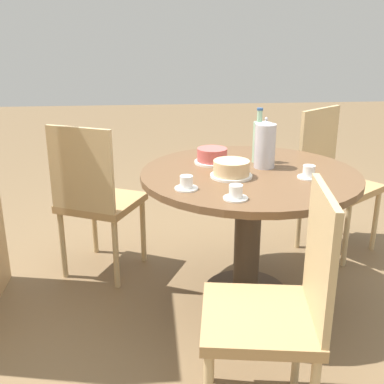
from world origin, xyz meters
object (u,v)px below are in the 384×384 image
cake_main (231,169)px  cup_a (236,193)px  chair_a (333,177)px  cup_b (309,173)px  chair_c (279,306)px  water_bottle (259,140)px  cake_second (212,156)px  chair_b (96,197)px  cup_c (186,184)px  coffee_pot (265,144)px

cake_main → cup_a: size_ratio=1.92×
chair_a → cup_b: 0.87m
chair_c → cup_a: chair_c is taller
water_bottle → cake_second: (-0.00, 0.26, -0.08)m
chair_a → cup_a: size_ratio=8.48×
chair_b → cup_c: chair_b is taller
coffee_pot → cup_b: (-0.21, -0.18, -0.10)m
cup_b → water_bottle: bearing=30.6°
cake_second → cup_c: size_ratio=1.76×
water_bottle → chair_b: bearing=81.4°
cake_main → cup_a: cake_main is taller
cake_main → water_bottle: bearing=-36.3°
cake_main → cup_b: cake_main is taller
cup_b → cake_main: bearing=82.1°
chair_b → cup_c: size_ratio=8.48×
chair_c → cake_main: 0.87m
cup_c → chair_c: bearing=-156.8°
cake_main → cake_second: cake_main is taller
water_bottle → cup_b: 0.38m
cake_second → cake_main: bearing=-166.6°
chair_a → water_bottle: bearing=177.1°
cup_a → cup_b: 0.50m
cake_main → cup_b: size_ratio=1.92×
cake_second → cup_b: cake_second is taller
chair_b → cake_main: (-0.41, -0.73, 0.27)m
cake_main → coffee_pot: bearing=-52.9°
water_bottle → cup_a: bearing=158.7°
cake_second → cup_b: size_ratio=1.76×
chair_a → cup_c: bearing=-177.5°
chair_a → cup_b: bearing=-156.5°
coffee_pot → cup_b: coffee_pot is taller
chair_c → cup_b: size_ratio=8.48×
chair_a → cake_main: (-0.67, 0.80, 0.27)m
coffee_pot → water_bottle: size_ratio=0.90×
chair_c → coffee_pot: size_ratio=3.45×
cup_a → chair_b: bearing=43.6°
chair_a → cake_main: size_ratio=4.42×
cup_a → cup_c: same height
chair_b → cup_c: (-0.58, -0.49, 0.26)m
chair_a → coffee_pot: 0.86m
coffee_pot → cake_main: bearing=127.1°
cup_b → cup_a: bearing=123.0°
water_bottle → cake_second: 0.27m
cake_second → cup_c: (-0.44, 0.18, -0.01)m
water_bottle → cake_main: (-0.27, 0.20, -0.08)m
cup_b → chair_c: bearing=156.0°
chair_b → chair_c: same height
chair_a → cup_b: (-0.72, 0.42, 0.26)m
cup_b → chair_a: bearing=-30.3°
cup_a → chair_a: bearing=-40.3°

